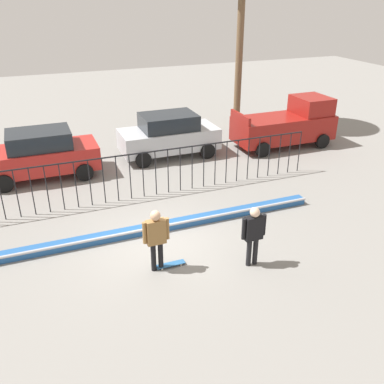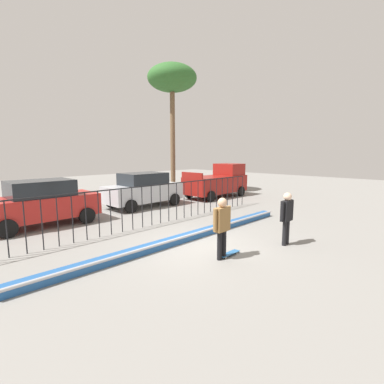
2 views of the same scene
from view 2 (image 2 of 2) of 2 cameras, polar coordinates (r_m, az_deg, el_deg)
ground_plane at (r=9.21m, az=2.13°, el=-11.05°), size 60.00×60.00×0.00m
bowl_coping_ledge at (r=9.72m, az=-1.44°, el=-9.28°), size 11.00×0.41×0.27m
perimeter_fence at (r=11.38m, az=-10.18°, el=-2.01°), size 14.04×0.04×1.69m
skateboarder at (r=7.92m, az=6.16°, el=-6.26°), size 0.72×0.27×1.77m
skateboard at (r=8.50m, az=7.65°, el=-12.36°), size 0.80×0.20×0.07m
camera_operator at (r=9.59m, az=18.80°, el=-4.23°), size 0.70×0.26×1.74m
parked_car_red at (r=13.07m, az=-28.41°, el=-1.91°), size 4.30×2.12×1.90m
parked_car_silver at (r=15.85m, az=-9.89°, el=0.53°), size 4.30×2.12×1.90m
pickup_truck at (r=19.16m, az=5.33°, el=2.10°), size 4.70×2.12×2.24m
palm_tree_tall at (r=21.81m, az=-4.08°, el=21.82°), size 3.58×3.58×9.37m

